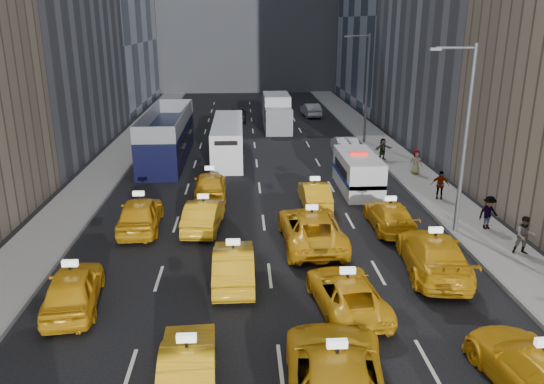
{
  "coord_description": "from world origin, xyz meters",
  "views": [
    {
      "loc": [
        -1.03,
        -11.55,
        9.92
      ],
      "look_at": [
        0.37,
        12.91,
        2.0
      ],
      "focal_mm": 35.0,
      "sensor_mm": 36.0,
      "label": 1
    }
  ],
  "objects": [
    {
      "name": "sidewalk_west",
      "position": [
        -10.5,
        25.0,
        0.07
      ],
      "size": [
        3.0,
        90.0,
        0.15
      ],
      "primitive_type": "cube",
      "color": "gray",
      "rests_on": "ground"
    },
    {
      "name": "sidewalk_east",
      "position": [
        10.5,
        25.0,
        0.07
      ],
      "size": [
        3.0,
        90.0,
        0.15
      ],
      "primitive_type": "cube",
      "color": "gray",
      "rests_on": "ground"
    },
    {
      "name": "curb_west",
      "position": [
        -9.05,
        25.0,
        0.09
      ],
      "size": [
        0.15,
        90.0,
        0.18
      ],
      "primitive_type": "cube",
      "color": "slate",
      "rests_on": "ground"
    },
    {
      "name": "curb_east",
      "position": [
        9.05,
        25.0,
        0.09
      ],
      "size": [
        0.15,
        90.0,
        0.18
      ],
      "primitive_type": "cube",
      "color": "slate",
      "rests_on": "ground"
    },
    {
      "name": "streetlight_near",
      "position": [
        9.18,
        12.0,
        4.92
      ],
      "size": [
        2.15,
        0.22,
        9.0
      ],
      "color": "#595B60",
      "rests_on": "ground"
    },
    {
      "name": "streetlight_far",
      "position": [
        9.18,
        32.0,
        4.92
      ],
      "size": [
        2.15,
        0.22,
        9.0
      ],
      "color": "#595B60",
      "rests_on": "ground"
    },
    {
      "name": "taxi_5",
      "position": [
        -2.65,
        1.13,
        0.72
      ],
      "size": [
        1.76,
        4.43,
        1.43
      ],
      "primitive_type": "imported",
      "rotation": [
        0.0,
        0.0,
        3.2
      ],
      "color": "gold",
      "rests_on": "ground"
    },
    {
      "name": "taxi_6",
      "position": [
        1.36,
        0.33,
        0.82
      ],
      "size": [
        3.33,
        6.13,
        1.63
      ],
      "primitive_type": "imported",
      "rotation": [
        0.0,
        0.0,
        3.03
      ],
      "color": "gold",
      "rests_on": "ground"
    },
    {
      "name": "taxi_7",
      "position": [
        6.97,
        0.22,
        0.77
      ],
      "size": [
        2.75,
        5.49,
        1.53
      ],
      "primitive_type": "imported",
      "rotation": [
        0.0,
        0.0,
        3.26
      ],
      "color": "gold",
      "rests_on": "ground"
    },
    {
      "name": "taxi_8",
      "position": [
        -7.2,
        5.89,
        0.76
      ],
      "size": [
        2.38,
        4.69,
        1.53
      ],
      "primitive_type": "imported",
      "rotation": [
        0.0,
        0.0,
        3.27
      ],
      "color": "gold",
      "rests_on": "ground"
    },
    {
      "name": "taxi_9",
      "position": [
        -1.46,
        7.55,
        0.75
      ],
      "size": [
        1.63,
        4.55,
        1.49
      ],
      "primitive_type": "imported",
      "rotation": [
        0.0,
        0.0,
        3.15
      ],
      "color": "gold",
      "rests_on": "ground"
    },
    {
      "name": "taxi_10",
      "position": [
        2.6,
        5.17,
        0.66
      ],
      "size": [
        2.67,
        4.96,
        1.32
      ],
      "primitive_type": "imported",
      "rotation": [
        0.0,
        0.0,
        3.24
      ],
      "color": "gold",
      "rests_on": "ground"
    },
    {
      "name": "taxi_11",
      "position": [
        6.73,
        7.93,
        0.83
      ],
      "size": [
        2.95,
        5.92,
        1.65
      ],
      "primitive_type": "imported",
      "rotation": [
        0.0,
        0.0,
        3.03
      ],
      "color": "gold",
      "rests_on": "ground"
    },
    {
      "name": "taxi_12",
      "position": [
        -6.15,
        13.42,
        0.83
      ],
      "size": [
        2.2,
        4.97,
        1.66
      ],
      "primitive_type": "imported",
      "rotation": [
        0.0,
        0.0,
        3.19
      ],
      "color": "gold",
      "rests_on": "ground"
    },
    {
      "name": "taxi_13",
      "position": [
        -3.0,
        13.31,
        0.75
      ],
      "size": [
        1.99,
        4.66,
        1.49
      ],
      "primitive_type": "imported",
      "rotation": [
        0.0,
        0.0,
        3.05
      ],
      "color": "gold",
      "rests_on": "ground"
    },
    {
      "name": "taxi_14",
      "position": [
        2.1,
        11.07,
        0.81
      ],
      "size": [
        2.83,
        5.88,
        1.62
      ],
      "primitive_type": "imported",
      "rotation": [
        0.0,
        0.0,
        3.17
      ],
      "color": "gold",
      "rests_on": "ground"
    },
    {
      "name": "taxi_15",
      "position": [
        6.25,
        12.84,
        0.68
      ],
      "size": [
        1.94,
        4.69,
        1.36
      ],
      "primitive_type": "imported",
      "rotation": [
        0.0,
        0.0,
        3.13
      ],
      "color": "gold",
      "rests_on": "ground"
    },
    {
      "name": "taxi_16",
      "position": [
        -2.95,
        18.29,
        0.78
      ],
      "size": [
        2.0,
        4.66,
        1.57
      ],
      "primitive_type": "imported",
      "rotation": [
        0.0,
        0.0,
        3.17
      ],
      "color": "gold",
      "rests_on": "ground"
    },
    {
      "name": "taxi_17",
      "position": [
        2.97,
        16.43,
        0.69
      ],
      "size": [
        1.5,
        4.21,
        1.38
      ],
      "primitive_type": "imported",
      "rotation": [
        0.0,
        0.0,
        3.15
      ],
      "color": "gold",
      "rests_on": "ground"
    },
    {
      "name": "nypd_van",
      "position": [
        5.99,
        19.23,
        1.08
      ],
      "size": [
        2.8,
        5.79,
        2.39
      ],
      "rotation": [
        0.0,
        0.0,
        -0.12
      ],
      "color": "silver",
      "rests_on": "ground"
    },
    {
      "name": "double_decker",
      "position": [
        -6.61,
        27.64,
        1.78
      ],
      "size": [
        2.91,
        12.33,
        3.58
      ],
      "rotation": [
        0.0,
        0.0,
        -0.01
      ],
      "color": "black",
      "rests_on": "ground"
    },
    {
      "name": "city_bus",
      "position": [
        -2.11,
        28.06,
        1.35
      ],
      "size": [
        3.35,
        10.75,
        2.73
      ],
      "rotation": [
        0.0,
        0.0,
        0.11
      ],
      "color": "white",
      "rests_on": "ground"
    },
    {
      "name": "box_truck",
      "position": [
        2.33,
        38.79,
        1.59
      ],
      "size": [
        2.88,
        7.23,
        3.24
      ],
      "rotation": [
        0.0,
        0.0,
        0.06
      ],
      "color": "silver",
      "rests_on": "ground"
    },
    {
      "name": "misc_car_0",
      "position": [
        6.86,
        27.91,
        0.76
      ],
      "size": [
        1.65,
        4.61,
        1.52
      ],
      "primitive_type": "imported",
      "rotation": [
        0.0,
        0.0,
        3.13
      ],
      "color": "#A5A7AC",
      "rests_on": "ground"
    },
    {
      "name": "misc_car_1",
      "position": [
        -6.99,
        39.98,
        0.67
      ],
      "size": [
        2.67,
        5.02,
        1.34
      ],
      "primitive_type": "imported",
      "rotation": [
        0.0,
        0.0,
        3.24
      ],
      "color": "black",
      "rests_on": "ground"
    },
    {
      "name": "misc_car_2",
      "position": [
        2.21,
        46.31,
        0.72
      ],
      "size": [
        2.29,
        5.06,
        1.44
      ],
      "primitive_type": "imported",
      "rotation": [
        0.0,
        0.0,
        3.08
      ],
      "color": "gray",
      "rests_on": "ground"
    },
    {
      "name": "misc_car_3",
      "position": [
        -1.48,
        43.07,
        0.77
      ],
      "size": [
        1.84,
        4.55,
        1.55
      ],
      "primitive_type": "imported",
      "rotation": [
        0.0,
        0.0,
        3.14
      ],
      "color": "black",
      "rests_on": "ground"
    },
    {
      "name": "misc_car_4",
      "position": [
        6.5,
        45.69,
        0.72
      ],
      "size": [
        1.9,
        4.5,
        1.44
      ],
      "primitive_type": "imported",
      "rotation": [
        0.0,
        0.0,
        3.23
      ],
      "color": "#97989E",
      "rests_on": "ground"
    },
    {
      "name": "pedestrian_1",
      "position": [
        11.19,
        9.15,
        1.02
      ],
      "size": [
        0.92,
        0.62,
        1.74
      ],
      "primitive_type": "imported",
      "rotation": [
        0.0,
        0.0,
        -0.2
      ],
      "color": "gray",
      "rests_on": "sidewalk_east"
    },
    {
      "name": "pedestrian_2",
      "position": [
        10.95,
        12.13,
        0.99
      ],
      "size": [
        1.17,
        0.72,
        1.69
      ],
      "primitive_type": "imported",
      "rotation": [
        0.0,
        0.0,
        0.27
      ],
      "color": "gray",
      "rests_on": "sidewalk_east"
    },
    {
      "name": "pedestrian_3",
      "position": [
        10.27,
        16.88,
        0.97
      ],
      "size": [
        1.05,
        0.71,
        1.65
      ],
      "primitive_type": "imported",
      "rotation": [
        0.0,
        0.0,
        -0.31
      ],
      "color": "gray",
      "rests_on": "sidewalk_east"
    },
    {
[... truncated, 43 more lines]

